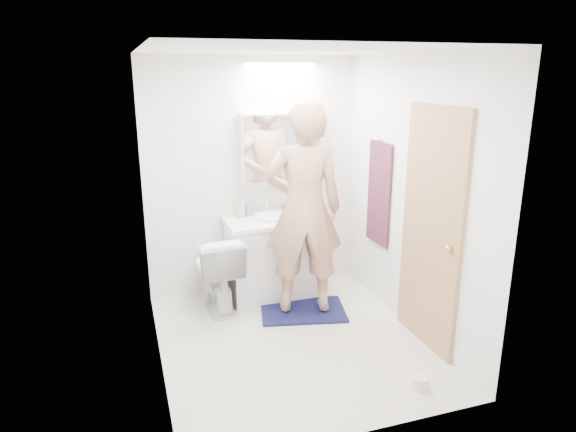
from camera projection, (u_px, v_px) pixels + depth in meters
name	position (u px, v px, depth m)	size (l,w,h in m)	color
floor	(292.00, 340.00, 4.43)	(2.50, 2.50, 0.00)	silver
ceiling	(292.00, 50.00, 3.76)	(2.50, 2.50, 0.00)	white
wall_back	(253.00, 177.00, 5.23)	(2.50, 2.50, 0.00)	white
wall_front	(361.00, 260.00, 2.95)	(2.50, 2.50, 0.00)	white
wall_left	(151.00, 219.00, 3.76)	(2.50, 2.50, 0.00)	white
wall_right	(412.00, 196.00, 4.42)	(2.50, 2.50, 0.00)	white
vanity_cabinet	(273.00, 259.00, 5.24)	(0.90, 0.55, 0.78)	silver
countertop	(273.00, 220.00, 5.12)	(0.95, 0.58, 0.04)	silver
sink_basin	(272.00, 216.00, 5.14)	(0.36, 0.36, 0.03)	white
faucet	(267.00, 205.00, 5.29)	(0.02, 0.02, 0.16)	silver
medicine_cabinet	(283.00, 147.00, 5.17)	(0.88, 0.14, 0.70)	white
mirror_panel	(285.00, 148.00, 5.10)	(0.84, 0.01, 0.66)	silver
toilet	(216.00, 271.00, 4.95)	(0.42, 0.74, 0.75)	white
bath_rug	(303.00, 310.00, 4.94)	(0.80, 0.55, 0.02)	#161645
person	(304.00, 209.00, 4.66)	(0.72, 0.47, 1.97)	tan
door	(431.00, 230.00, 4.15)	(0.04, 0.80, 2.00)	tan
door_knob	(449.00, 248.00, 3.88)	(0.06, 0.06, 0.06)	gold
towel	(379.00, 194.00, 4.95)	(0.02, 0.42, 1.00)	#14283F
towel_hook	(380.00, 140.00, 4.80)	(0.02, 0.02, 0.07)	silver
soap_bottle_a	(241.00, 207.00, 5.13)	(0.08, 0.09, 0.22)	tan
soap_bottle_b	(248.00, 208.00, 5.20)	(0.07, 0.07, 0.16)	#629DD4
toothbrush_cup	(285.00, 209.00, 5.31)	(0.09, 0.09, 0.08)	#4376CA
toilet_paper_roll	(421.00, 383.00, 3.74)	(0.11, 0.11, 0.10)	silver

